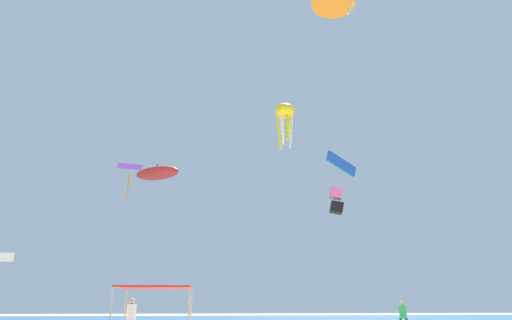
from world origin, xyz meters
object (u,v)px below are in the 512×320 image
kite_inflatable_red (157,173)px  kite_delta_orange (333,1)px  kite_octopus_yellow (285,113)px  person_leftmost (403,314)px  person_near_tent (131,315)px  kite_parafoil_blue (341,164)px  kite_box_pink (336,200)px  kite_diamond_purple (130,168)px  canopy_tent (156,289)px

kite_inflatable_red → kite_delta_orange: bearing=-27.2°
kite_delta_orange → kite_octopus_yellow: size_ratio=1.17×
kite_delta_orange → person_leftmost: bearing=-164.4°
person_near_tent → kite_octopus_yellow: size_ratio=0.47×
person_near_tent → kite_parafoil_blue: kite_parafoil_blue is taller
kite_delta_orange → kite_box_pink: kite_delta_orange is taller
person_leftmost → kite_diamond_purple: size_ratio=0.61×
person_near_tent → kite_diamond_purple: size_ratio=0.65×
kite_delta_orange → kite_octopus_yellow: (-2.69, 6.46, -6.43)m
kite_delta_orange → kite_inflatable_red: bearing=-10.0°
canopy_tent → kite_parafoil_blue: kite_parafoil_blue is taller
canopy_tent → kite_octopus_yellow: (8.14, 14.15, 14.49)m
kite_box_pink → kite_inflatable_red: kite_inflatable_red is taller
person_near_tent → kite_box_pink: size_ratio=0.74×
kite_box_pink → kite_octopus_yellow: bearing=142.3°
person_leftmost → person_near_tent: bearing=37.9°
kite_parafoil_blue → kite_diamond_purple: kite_parafoil_blue is taller
kite_inflatable_red → kite_diamond_purple: 9.35m
person_near_tent → person_leftmost: (14.88, 2.75, -0.07)m
person_near_tent → kite_delta_orange: (12.31, 4.09, 22.00)m
kite_parafoil_blue → person_near_tent: bearing=-155.9°
kite_octopus_yellow → kite_parafoil_blue: bearing=11.3°
kite_delta_orange → kite_inflatable_red: (-14.24, 18.86, -8.43)m
canopy_tent → kite_box_pink: bearing=54.6°
person_leftmost → kite_box_pink: (0.17, 12.74, 9.45)m
person_leftmost → kite_diamond_purple: 24.14m
canopy_tent → kite_inflatable_red: 29.53m
kite_octopus_yellow → person_leftmost: bearing=-96.1°
kite_octopus_yellow → kite_parafoil_blue: size_ratio=1.07×
person_leftmost → kite_delta_orange: size_ratio=0.38×
canopy_tent → kite_box_pink: (13.58, 19.10, 8.30)m
kite_octopus_yellow → kite_inflatable_red: size_ratio=0.74×
person_near_tent → kite_delta_orange: 25.54m
canopy_tent → person_leftmost: canopy_tent is taller
kite_diamond_purple → canopy_tent: bearing=-90.2°
canopy_tent → kite_inflatable_red: (-3.40, 26.54, 12.48)m
kite_box_pink → kite_inflatable_red: bearing=76.3°
kite_diamond_purple → kite_parafoil_blue: bearing=1.6°
canopy_tent → kite_box_pink: kite_box_pink is taller
person_near_tent → kite_octopus_yellow: kite_octopus_yellow is taller
person_leftmost → kite_parafoil_blue: size_ratio=0.47×
canopy_tent → kite_delta_orange: (10.83, 7.69, 20.91)m
kite_inflatable_red → canopy_tent: bearing=-57.0°
person_near_tent → kite_octopus_yellow: bearing=-39.3°
kite_inflatable_red → kite_diamond_purple: bearing=-72.2°
kite_diamond_purple → kite_box_pink: bearing=-10.2°
person_near_tent → kite_box_pink: bearing=-41.1°
kite_octopus_yellow → kite_parafoil_blue: (7.55, 9.49, -1.30)m
canopy_tent → kite_delta_orange: kite_delta_orange is taller
kite_box_pink → canopy_tent: bearing=154.5°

